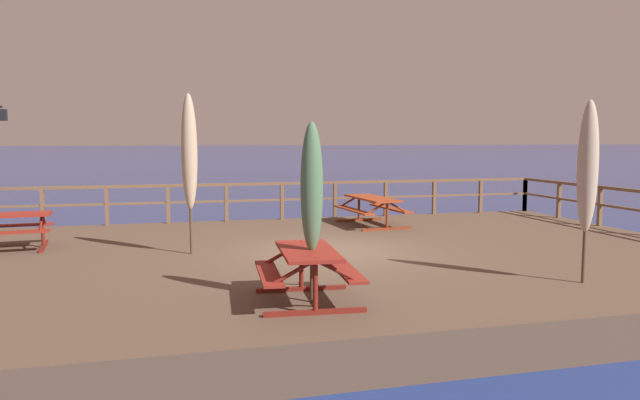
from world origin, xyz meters
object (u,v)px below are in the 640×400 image
at_px(picnic_table_front_right, 308,264).
at_px(patio_umbrella_tall_mid_left, 189,153).
at_px(patio_umbrella_tall_back_left, 312,188).
at_px(picnic_table_back_right, 5,224).
at_px(picnic_table_mid_right, 372,205).
at_px(patio_umbrella_tall_back_right, 588,168).

distance_m(picnic_table_front_right, patio_umbrella_tall_mid_left, 4.61).
height_order(picnic_table_front_right, patio_umbrella_tall_back_left, patio_umbrella_tall_back_left).
relative_size(picnic_table_front_right, picnic_table_back_right, 0.91).
relative_size(picnic_table_front_right, patio_umbrella_tall_mid_left, 0.54).
xyz_separation_m(picnic_table_mid_right, patio_umbrella_tall_mid_left, (-4.95, -2.94, 1.49)).
bearing_deg(picnic_table_mid_right, picnic_table_front_right, -116.37).
xyz_separation_m(picnic_table_front_right, patio_umbrella_tall_back_right, (4.60, -0.02, 1.33)).
distance_m(patio_umbrella_tall_back_right, patio_umbrella_tall_mid_left, 7.33).
relative_size(patio_umbrella_tall_back_left, patio_umbrella_tall_mid_left, 0.79).
distance_m(picnic_table_front_right, patio_umbrella_tall_back_left, 1.09).
relative_size(picnic_table_mid_right, picnic_table_front_right, 1.32).
xyz_separation_m(picnic_table_front_right, patio_umbrella_tall_mid_left, (-1.46, 4.10, 1.51)).
xyz_separation_m(picnic_table_back_right, patio_umbrella_tall_back_left, (5.29, -5.60, 1.08)).
distance_m(patio_umbrella_tall_back_left, patio_umbrella_tall_mid_left, 4.42).
distance_m(picnic_table_mid_right, picnic_table_front_right, 7.85).
bearing_deg(patio_umbrella_tall_back_right, patio_umbrella_tall_back_left, -179.92).
bearing_deg(patio_umbrella_tall_mid_left, picnic_table_front_right, -70.40).
xyz_separation_m(patio_umbrella_tall_back_right, patio_umbrella_tall_mid_left, (-6.06, 4.12, 0.18)).
bearing_deg(picnic_table_back_right, picnic_table_front_right, -46.80).
height_order(picnic_table_mid_right, patio_umbrella_tall_back_left, patio_umbrella_tall_back_left).
bearing_deg(patio_umbrella_tall_back_right, picnic_table_front_right, 179.70).
bearing_deg(picnic_table_back_right, patio_umbrella_tall_back_left, -46.67).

